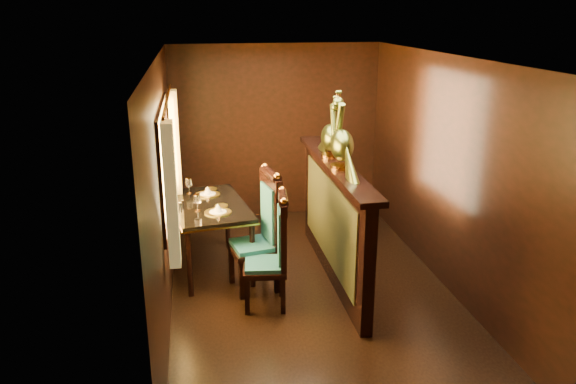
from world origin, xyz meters
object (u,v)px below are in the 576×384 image
Objects in this scene: chair_left at (276,248)px; peacock_right at (331,126)px; chair_right at (264,227)px; peacock_left at (342,131)px.

peacock_right reaches higher than chair_left.
chair_right is at bearing 104.27° from chair_left.
peacock_left is (0.81, -0.13, 1.05)m from chair_right.
peacock_left reaches higher than peacock_right.
peacock_left reaches higher than chair_right.
peacock_right is at bearing 52.85° from chair_left.
peacock_left is at bearing -20.71° from chair_right.
peacock_right is at bearing 90.00° from peacock_left.
chair_left is at bearing -133.67° from peacock_right.
chair_right is 1.90× the size of peacock_right.
chair_right is 1.73× the size of peacock_left.
chair_left is at bearing -93.63° from chair_right.
chair_left is 1.52m from peacock_right.
peacock_left is 0.47m from peacock_right.
chair_left is 1.73× the size of peacock_right.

